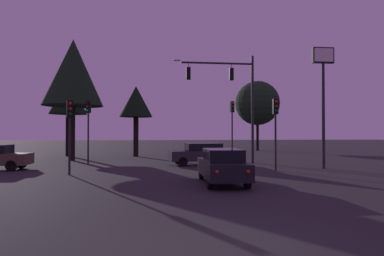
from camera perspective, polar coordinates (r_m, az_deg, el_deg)
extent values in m
plane|color=#262326|center=(30.53, -5.01, -5.11)|extent=(168.00, 168.00, 0.00)
cylinder|color=#232326|center=(24.57, 10.49, 3.18)|extent=(0.20, 0.20, 7.94)
cylinder|color=#232326|center=(24.41, 4.41, 11.18)|extent=(5.29, 0.21, 0.14)
ellipsoid|color=#F4EACC|center=(24.06, -2.64, 11.73)|extent=(0.56, 0.28, 0.16)
cylinder|color=#232326|center=(24.59, 6.87, 10.70)|extent=(0.05, 0.05, 0.33)
cube|color=black|center=(24.48, 6.87, 9.29)|extent=(0.30, 0.24, 0.90)
sphere|color=red|center=(24.66, 6.79, 9.88)|extent=(0.18, 0.18, 0.18)
sphere|color=#56380C|center=(24.61, 6.79, 9.24)|extent=(0.18, 0.18, 0.18)
sphere|color=#0C4219|center=(24.56, 6.80, 8.60)|extent=(0.18, 0.18, 0.18)
cylinder|color=#232326|center=(24.06, -0.63, 10.94)|extent=(0.05, 0.05, 0.34)
cube|color=black|center=(23.94, -0.63, 9.48)|extent=(0.30, 0.24, 0.90)
sphere|color=red|center=(24.13, -0.67, 10.08)|extent=(0.18, 0.18, 0.18)
sphere|color=#56380C|center=(24.08, -0.67, 9.42)|extent=(0.18, 0.18, 0.18)
sphere|color=#0C4219|center=(24.03, -0.67, 8.77)|extent=(0.18, 0.18, 0.18)
cylinder|color=#232326|center=(27.04, 7.00, -1.44)|extent=(0.12, 0.12, 3.96)
cube|color=black|center=(27.13, 6.99, 3.69)|extent=(0.36, 0.32, 0.90)
sphere|color=red|center=(27.03, 7.15, 4.31)|extent=(0.18, 0.18, 0.18)
sphere|color=#56380C|center=(27.01, 7.15, 3.72)|extent=(0.18, 0.18, 0.18)
sphere|color=#0C4219|center=(26.99, 7.15, 3.12)|extent=(0.18, 0.18, 0.18)
cylinder|color=#232326|center=(20.05, 14.33, -2.43)|extent=(0.12, 0.12, 3.35)
cube|color=black|center=(20.11, 14.31, 3.64)|extent=(0.31, 0.25, 0.90)
sphere|color=red|center=(20.01, 14.44, 4.47)|extent=(0.18, 0.18, 0.18)
sphere|color=#56380C|center=(19.98, 14.45, 3.68)|extent=(0.18, 0.18, 0.18)
sphere|color=#0C4219|center=(19.96, 14.45, 2.87)|extent=(0.18, 0.18, 0.18)
cylinder|color=#232326|center=(18.55, -20.54, -2.99)|extent=(0.12, 0.12, 3.05)
cube|color=black|center=(18.58, -20.50, 3.11)|extent=(0.37, 0.34, 0.90)
sphere|color=red|center=(18.47, -20.42, 4.00)|extent=(0.18, 0.18, 0.18)
sphere|color=#56380C|center=(18.45, -20.43, 3.13)|extent=(0.18, 0.18, 0.18)
sphere|color=#0C4219|center=(18.43, -20.43, 2.27)|extent=(0.18, 0.18, 0.18)
cylinder|color=#232326|center=(25.06, -17.61, -1.72)|extent=(0.12, 0.12, 3.71)
cube|color=black|center=(25.13, -17.58, 3.54)|extent=(0.37, 0.33, 0.90)
sphere|color=#4C0A0A|center=(25.04, -17.74, 4.20)|extent=(0.18, 0.18, 0.18)
sphere|color=#56380C|center=(25.01, -17.75, 3.56)|extent=(0.18, 0.18, 0.18)
sphere|color=#1EE04C|center=(24.99, -17.75, 2.92)|extent=(0.18, 0.18, 0.18)
cube|color=black|center=(14.56, 5.26, -7.01)|extent=(1.87, 4.42, 0.68)
cube|color=black|center=(14.36, 5.36, -4.69)|extent=(1.55, 2.41, 0.52)
cylinder|color=black|center=(15.90, 1.62, -7.74)|extent=(0.23, 0.65, 0.64)
cylinder|color=black|center=(16.15, 6.97, -7.63)|extent=(0.23, 0.65, 0.64)
cylinder|color=black|center=(13.07, 3.14, -9.20)|extent=(0.23, 0.65, 0.64)
cylinder|color=black|center=(13.37, 9.60, -9.01)|extent=(0.23, 0.65, 0.64)
sphere|color=red|center=(12.30, 4.37, -7.65)|extent=(0.14, 0.14, 0.14)
sphere|color=red|center=(12.56, 9.78, -7.50)|extent=(0.14, 0.14, 0.14)
cube|color=#232328|center=(22.99, 1.62, -4.81)|extent=(4.59, 2.24, 0.68)
cube|color=black|center=(23.00, 1.98, -3.31)|extent=(2.53, 1.80, 0.52)
cylinder|color=black|center=(21.89, -1.60, -5.89)|extent=(0.66, 0.26, 0.64)
cylinder|color=black|center=(23.52, -2.37, -5.56)|extent=(0.66, 0.26, 0.64)
cylinder|color=black|center=(22.63, 5.76, -5.73)|extent=(0.66, 0.26, 0.64)
cylinder|color=black|center=(24.21, 4.52, -5.42)|extent=(0.66, 0.26, 0.64)
sphere|color=red|center=(23.02, 7.43, -4.55)|extent=(0.14, 0.14, 0.14)
sphere|color=red|center=(24.24, 6.38, -4.37)|extent=(0.14, 0.14, 0.14)
cylinder|color=black|center=(23.35, -27.54, -5.48)|extent=(0.64, 0.21, 0.64)
cylinder|color=black|center=(21.86, -28.93, -5.77)|extent=(0.64, 0.21, 0.64)
cylinder|color=#232326|center=(22.22, 21.88, 2.00)|extent=(0.20, 0.20, 6.64)
cube|color=black|center=(22.74, 21.82, 11.66)|extent=(1.41, 0.29, 1.00)
cube|color=white|center=(22.63, 21.98, 11.73)|extent=(1.23, 0.05, 0.84)
cylinder|color=black|center=(43.17, 11.33, -1.13)|extent=(0.35, 0.35, 4.16)
sphere|color=black|center=(43.36, 11.31, 4.27)|extent=(5.72, 5.72, 5.72)
cylinder|color=black|center=(31.95, -9.73, -1.50)|extent=(0.49, 0.49, 3.81)
cone|color=black|center=(32.10, -9.72, 4.57)|extent=(3.18, 3.18, 2.99)
cylinder|color=black|center=(28.41, -20.04, -0.86)|extent=(0.37, 0.37, 4.46)
cone|color=black|center=(28.85, -19.98, 9.06)|extent=(4.83, 4.83, 5.48)
cylinder|color=black|center=(34.25, -20.78, -1.16)|extent=(0.43, 0.43, 4.11)
cone|color=black|center=(34.44, -20.74, 5.18)|extent=(3.62, 3.62, 3.50)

